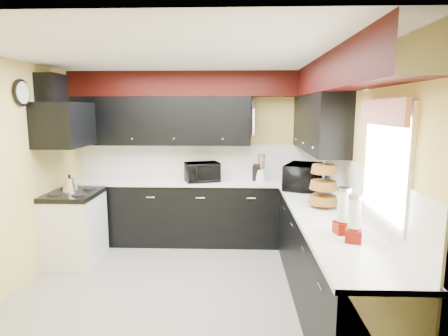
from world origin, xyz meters
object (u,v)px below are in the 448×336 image
at_px(utensil_crock, 261,175).
at_px(knife_block, 257,173).
at_px(toaster_oven, 202,172).
at_px(microwave, 303,176).
at_px(kettle, 70,185).

xyz_separation_m(utensil_crock, knife_block, (-0.07, 0.03, 0.03)).
height_order(toaster_oven, knife_block, toaster_oven).
distance_m(toaster_oven, knife_block, 0.79).
distance_m(microwave, knife_block, 0.79).
distance_m(toaster_oven, microwave, 1.44).
bearing_deg(utensil_crock, kettle, -164.90).
relative_size(utensil_crock, kettle, 0.89).
relative_size(toaster_oven, microwave, 0.80).
bearing_deg(toaster_oven, microwave, -37.84).
height_order(microwave, utensil_crock, microwave).
bearing_deg(toaster_oven, knife_block, -13.80).
height_order(toaster_oven, microwave, microwave).
distance_m(utensil_crock, kettle, 2.60).
relative_size(toaster_oven, knife_block, 2.07).
height_order(toaster_oven, kettle, toaster_oven).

